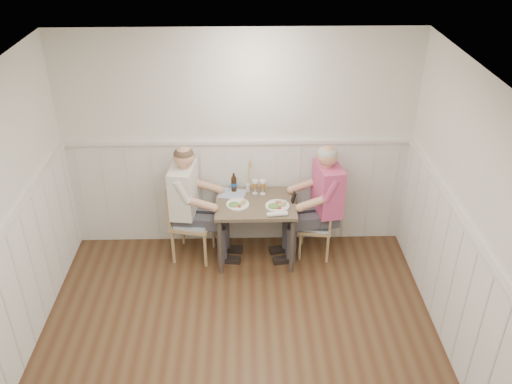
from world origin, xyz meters
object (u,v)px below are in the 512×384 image
chair_right (320,223)px  diner_cream (189,211)px  beer_bottle (234,183)px  man_in_pink (323,210)px  grass_vase (248,176)px  dining_table (256,210)px  chair_left (187,218)px

chair_right → diner_cream: size_ratio=0.55×
beer_bottle → man_in_pink: bearing=-11.5°
beer_bottle → grass_vase: 0.19m
dining_table → grass_vase: (-0.08, 0.26, 0.30)m
dining_table → beer_bottle: size_ratio=3.90×
dining_table → diner_cream: (-0.76, 0.06, -0.04)m
chair_left → man_in_pink: bearing=-0.3°
chair_right → grass_vase: size_ratio=1.81×
chair_left → chair_right: bearing=-0.6°
chair_left → beer_bottle: beer_bottle is taller
diner_cream → man_in_pink: bearing=-0.0°
man_in_pink → beer_bottle: size_ratio=6.22×
man_in_pink → grass_vase: man_in_pink is taller
chair_right → beer_bottle: (-1.00, 0.22, 0.42)m
chair_left → grass_vase: grass_vase is taller
chair_right → chair_left: size_ratio=0.83×
man_in_pink → beer_bottle: (-1.02, 0.21, 0.25)m
man_in_pink → chair_right: bearing=-157.7°
dining_table → grass_vase: grass_vase is taller
dining_table → diner_cream: size_ratio=0.62×
man_in_pink → grass_vase: 0.94m
dining_table → chair_left: chair_left is taller
chair_left → grass_vase: bearing=15.4°
chair_right → man_in_pink: man_in_pink is taller
chair_right → grass_vase: 1.00m
chair_right → man_in_pink: bearing=22.3°
man_in_pink → diner_cream: (-1.53, 0.00, 0.00)m
dining_table → man_in_pink: 0.78m
man_in_pink → beer_bottle: bearing=168.5°
chair_left → man_in_pink: (1.56, -0.01, 0.09)m
diner_cream → beer_bottle: size_ratio=6.25×
diner_cream → grass_vase: (0.68, 0.20, 0.34)m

